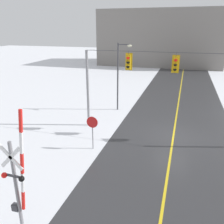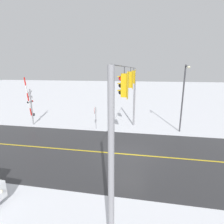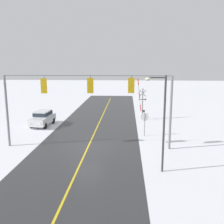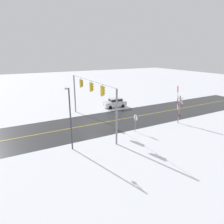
{
  "view_description": "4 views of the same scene",
  "coord_description": "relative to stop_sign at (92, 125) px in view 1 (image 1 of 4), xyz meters",
  "views": [
    {
      "loc": [
        0.39,
        -17.41,
        7.8
      ],
      "look_at": [
        -3.91,
        -3.39,
        2.63
      ],
      "focal_mm": 38.42,
      "sensor_mm": 36.0,
      "label": 1
    },
    {
      "loc": [
        11.75,
        0.86,
        6.08
      ],
      "look_at": [
        -3.07,
        -1.75,
        2.39
      ],
      "focal_mm": 28.07,
      "sensor_mm": 36.0,
      "label": 2
    },
    {
      "loc": [
        -3.36,
        21.2,
        7.37
      ],
      "look_at": [
        -2.01,
        -1.53,
        2.86
      ],
      "focal_mm": 41.21,
      "sensor_mm": 36.0,
      "label": 3
    },
    {
      "loc": [
        -24.33,
        10.0,
        9.78
      ],
      "look_at": [
        -2.62,
        -1.82,
        2.29
      ],
      "focal_mm": 31.68,
      "sensor_mm": 36.0,
      "label": 4
    }
  ],
  "objects": [
    {
      "name": "lane_centre_line",
      "position": [
        5.14,
        9.84,
        -1.7
      ],
      "size": [
        0.14,
        72.0,
        0.01
      ],
      "primitive_type": "cube",
      "color": "gold",
      "rests_on": "ground"
    },
    {
      "name": "road_asphalt",
      "position": [
        5.14,
        9.84,
        -1.71
      ],
      "size": [
        9.0,
        80.0,
        0.01
      ],
      "primitive_type": "cube",
      "color": "#303033",
      "rests_on": "ground"
    },
    {
      "name": "railroad_crossing",
      "position": [
        -0.12,
        -7.37,
        0.65
      ],
      "size": [
        1.19,
        0.31,
        5.28
      ],
      "color": "gray",
      "rests_on": "ground"
    },
    {
      "name": "building_distant",
      "position": [
        -0.35,
        42.45,
        4.01
      ],
      "size": [
        25.56,
        12.98,
        11.44
      ],
      "primitive_type": "cube",
      "color": "slate",
      "rests_on": "ground"
    },
    {
      "name": "ground_plane",
      "position": [
        5.14,
        3.84,
        -1.71
      ],
      "size": [
        160.0,
        160.0,
        0.0
      ],
      "primitive_type": "plane",
      "color": "white"
    },
    {
      "name": "stop_sign",
      "position": [
        0.0,
        0.0,
        0.0
      ],
      "size": [
        0.8,
        0.09,
        2.35
      ],
      "color": "gray",
      "rests_on": "ground"
    },
    {
      "name": "streetlamp_near",
      "position": [
        -0.45,
        8.5,
        2.2
      ],
      "size": [
        1.39,
        0.28,
        6.5
      ],
      "color": "#38383D",
      "rests_on": "ground"
    },
    {
      "name": "signal_span",
      "position": [
        5.07,
        3.82,
        2.58
      ],
      "size": [
        14.2,
        0.47,
        6.22
      ],
      "color": "gray",
      "rests_on": "ground"
    }
  ]
}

